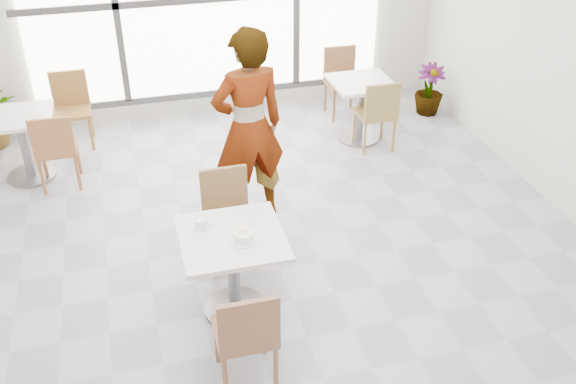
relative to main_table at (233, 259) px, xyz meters
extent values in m
plane|color=#9E9EA5|center=(0.48, 0.42, -0.52)|extent=(7.00, 7.00, 0.00)
cube|color=#3F3F42|center=(-0.62, 3.83, 0.98)|extent=(0.08, 0.05, 2.40)
cube|color=#3F3F42|center=(0.48, 3.83, -0.24)|extent=(4.60, 0.05, 0.08)
cube|color=silver|center=(0.00, 0.00, 0.21)|extent=(0.80, 0.80, 0.04)
cylinder|color=slate|center=(0.00, 0.00, -0.17)|extent=(0.10, 0.10, 0.71)
cylinder|color=slate|center=(0.00, 0.00, -0.51)|extent=(0.52, 0.52, 0.03)
cube|color=brown|center=(-0.06, -0.71, -0.09)|extent=(0.42, 0.42, 0.04)
cube|color=brown|center=(-0.06, -0.90, 0.14)|extent=(0.42, 0.04, 0.42)
cylinder|color=brown|center=(0.12, -0.53, -0.32)|extent=(0.04, 0.04, 0.41)
cylinder|color=brown|center=(0.12, -0.89, -0.32)|extent=(0.04, 0.04, 0.41)
cylinder|color=brown|center=(-0.24, -0.53, -0.32)|extent=(0.04, 0.04, 0.41)
cylinder|color=brown|center=(-0.24, -0.89, -0.32)|extent=(0.04, 0.04, 0.41)
cube|color=brown|center=(0.09, 0.65, -0.09)|extent=(0.42, 0.42, 0.04)
cube|color=brown|center=(0.09, 0.84, 0.14)|extent=(0.42, 0.04, 0.42)
cylinder|color=brown|center=(-0.09, 0.47, -0.32)|extent=(0.04, 0.04, 0.41)
cylinder|color=brown|center=(-0.09, 0.83, -0.32)|extent=(0.04, 0.04, 0.41)
cylinder|color=brown|center=(0.27, 0.47, -0.32)|extent=(0.04, 0.04, 0.41)
cylinder|color=brown|center=(0.27, 0.83, -0.32)|extent=(0.04, 0.04, 0.41)
cylinder|color=white|center=(0.08, -0.08, 0.23)|extent=(0.21, 0.21, 0.01)
cylinder|color=white|center=(0.08, -0.08, 0.27)|extent=(0.16, 0.16, 0.07)
torus|color=white|center=(0.08, -0.08, 0.31)|extent=(0.16, 0.16, 0.01)
cylinder|color=beige|center=(0.08, -0.08, 0.27)|extent=(0.14, 0.14, 0.05)
cylinder|color=#EEE599|center=(0.05, -0.10, 0.31)|extent=(0.03, 0.03, 0.02)
cylinder|color=#F1E79B|center=(0.05, -0.09, 0.31)|extent=(0.03, 0.03, 0.01)
cylinder|color=beige|center=(0.08, -0.08, 0.31)|extent=(0.03, 0.03, 0.02)
cylinder|color=beige|center=(0.09, -0.08, 0.31)|extent=(0.03, 0.03, 0.02)
cylinder|color=#F6E29F|center=(0.06, -0.04, 0.31)|extent=(0.03, 0.03, 0.02)
cylinder|color=#EEE79A|center=(0.04, -0.06, 0.31)|extent=(0.03, 0.03, 0.02)
cylinder|color=beige|center=(0.08, -0.08, 0.30)|extent=(0.03, 0.03, 0.02)
cylinder|color=beige|center=(0.10, -0.11, 0.31)|extent=(0.03, 0.03, 0.02)
cylinder|color=beige|center=(0.05, -0.07, 0.31)|extent=(0.03, 0.03, 0.01)
cylinder|color=#F7F19F|center=(0.06, -0.09, 0.31)|extent=(0.03, 0.03, 0.01)
cylinder|color=beige|center=(0.05, -0.10, 0.31)|extent=(0.03, 0.03, 0.02)
cylinder|color=white|center=(-0.21, 0.18, 0.23)|extent=(0.13, 0.13, 0.01)
cylinder|color=white|center=(-0.21, 0.18, 0.27)|extent=(0.08, 0.08, 0.06)
torus|color=white|center=(-0.17, 0.18, 0.27)|extent=(0.05, 0.01, 0.05)
cylinder|color=black|center=(-0.21, 0.18, 0.29)|extent=(0.07, 0.07, 0.00)
cube|color=#BCBBC0|center=(-0.16, 0.16, 0.24)|extent=(0.09, 0.05, 0.00)
sphere|color=#BCBBC0|center=(-0.13, 0.17, 0.24)|extent=(0.02, 0.02, 0.02)
imported|color=black|center=(0.43, 1.35, 0.45)|extent=(0.78, 0.58, 1.94)
cube|color=white|center=(-1.77, 2.70, 0.21)|extent=(0.70, 0.70, 0.04)
cylinder|color=gray|center=(-1.77, 2.70, -0.17)|extent=(0.10, 0.10, 0.71)
cylinder|color=gray|center=(-1.77, 2.70, -0.51)|extent=(0.52, 0.52, 0.03)
cube|color=white|center=(2.05, 2.64, 0.21)|extent=(0.70, 0.70, 0.04)
cylinder|color=gray|center=(2.05, 2.64, -0.17)|extent=(0.10, 0.10, 0.71)
cylinder|color=gray|center=(2.05, 2.64, -0.51)|extent=(0.52, 0.52, 0.03)
cube|color=#9A5C34|center=(-1.43, 2.45, -0.09)|extent=(0.42, 0.42, 0.04)
cube|color=#9A5C34|center=(-1.43, 2.26, 0.14)|extent=(0.42, 0.04, 0.42)
cylinder|color=#9A5C34|center=(-1.25, 2.63, -0.32)|extent=(0.04, 0.04, 0.41)
cylinder|color=#9A5C34|center=(-1.25, 2.27, -0.32)|extent=(0.04, 0.04, 0.41)
cylinder|color=#9A5C34|center=(-1.61, 2.63, -0.32)|extent=(0.04, 0.04, 0.41)
cylinder|color=#9A5C34|center=(-1.61, 2.27, -0.32)|extent=(0.04, 0.04, 0.41)
cube|color=olive|center=(-1.28, 3.36, -0.09)|extent=(0.42, 0.42, 0.04)
cube|color=olive|center=(-1.28, 3.55, 0.14)|extent=(0.42, 0.04, 0.42)
cylinder|color=olive|center=(-1.46, 3.18, -0.32)|extent=(0.04, 0.04, 0.41)
cylinder|color=olive|center=(-1.46, 3.54, -0.32)|extent=(0.04, 0.04, 0.41)
cylinder|color=olive|center=(-1.10, 3.18, -0.32)|extent=(0.04, 0.04, 0.41)
cylinder|color=olive|center=(-1.10, 3.54, -0.32)|extent=(0.04, 0.04, 0.41)
cube|color=olive|center=(2.15, 2.40, -0.09)|extent=(0.42, 0.42, 0.04)
cube|color=olive|center=(2.15, 2.21, 0.14)|extent=(0.42, 0.04, 0.42)
cylinder|color=olive|center=(2.33, 2.58, -0.32)|extent=(0.04, 0.04, 0.41)
cylinder|color=olive|center=(2.33, 2.22, -0.32)|extent=(0.04, 0.04, 0.41)
cylinder|color=olive|center=(1.97, 2.58, -0.32)|extent=(0.04, 0.04, 0.41)
cylinder|color=olive|center=(1.97, 2.22, -0.32)|extent=(0.04, 0.04, 0.41)
cube|color=brown|center=(2.08, 3.33, -0.09)|extent=(0.42, 0.42, 0.04)
cube|color=brown|center=(2.08, 3.52, 0.14)|extent=(0.42, 0.04, 0.42)
cylinder|color=brown|center=(1.90, 3.15, -0.32)|extent=(0.04, 0.04, 0.41)
cylinder|color=brown|center=(1.90, 3.51, -0.32)|extent=(0.04, 0.04, 0.41)
cylinder|color=brown|center=(2.26, 3.15, -0.32)|extent=(0.04, 0.04, 0.41)
cylinder|color=brown|center=(2.26, 3.51, -0.32)|extent=(0.04, 0.04, 0.41)
imported|color=#477936|center=(3.18, 3.09, -0.19)|extent=(0.43, 0.43, 0.66)
camera|label=1|loc=(-0.62, -4.01, 3.16)|focal=40.45mm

